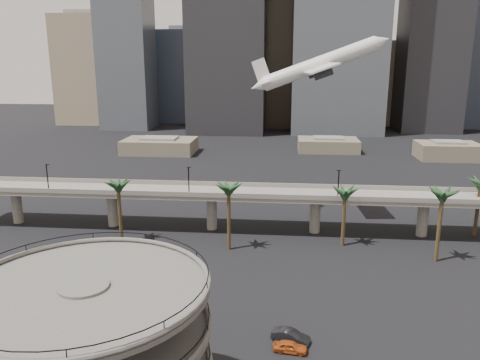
# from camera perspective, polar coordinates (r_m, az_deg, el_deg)

# --- Properties ---
(parking_ramp) EXTENTS (22.20, 22.20, 17.35)m
(parking_ramp) POSITION_cam_1_polar(r_m,az_deg,el_deg) (46.83, -17.88, -19.13)
(parking_ramp) COLOR #53504E
(parking_ramp) RESTS_ON ground
(overpass) EXTENTS (130.00, 9.30, 14.70)m
(overpass) POSITION_cam_1_polar(r_m,az_deg,el_deg) (98.69, 2.84, -2.15)
(overpass) COLOR #68645D
(overpass) RESTS_ON ground
(palm_trees) EXTENTS (76.40, 18.40, 14.00)m
(palm_trees) POSITION_cam_1_polar(r_m,az_deg,el_deg) (90.32, 10.00, -1.29)
(palm_trees) COLOR #4E3D21
(palm_trees) RESTS_ON ground
(low_buildings) EXTENTS (135.00, 27.50, 6.80)m
(low_buildings) POSITION_cam_1_polar(r_m,az_deg,el_deg) (184.78, 6.20, 4.05)
(low_buildings) COLOR #665D4B
(low_buildings) RESTS_ON ground
(skyline) EXTENTS (269.00, 86.00, 135.41)m
(skyline) POSITION_cam_1_polar(r_m,az_deg,el_deg) (257.38, 8.21, 17.26)
(skyline) COLOR #87745D
(skyline) RESTS_ON ground
(airborne_jet) EXTENTS (32.29, 29.05, 14.27)m
(airborne_jet) POSITION_cam_1_polar(r_m,az_deg,el_deg) (111.28, 9.57, 13.67)
(airborne_jet) COLOR silver
(airborne_jet) RESTS_ON ground
(car_a) EXTENTS (4.42, 2.21, 1.45)m
(car_a) POSITION_cam_1_polar(r_m,az_deg,el_deg) (61.94, 6.14, -19.56)
(car_a) COLOR #B9501A
(car_a) RESTS_ON ground
(car_b) EXTENTS (5.23, 3.24, 1.63)m
(car_b) POSITION_cam_1_polar(r_m,az_deg,el_deg) (63.74, 6.19, -18.39)
(car_b) COLOR black
(car_b) RESTS_ON ground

